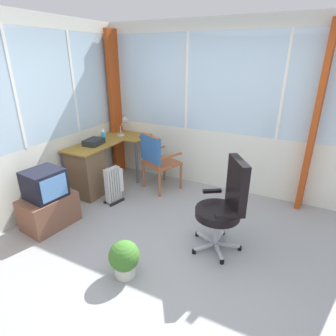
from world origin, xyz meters
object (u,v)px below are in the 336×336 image
object	(u,v)px
spray_bottle	(103,135)
office_chair	(226,202)
tv_remote	(143,138)
paper_tray	(94,142)
space_heater	(114,184)
potted_plant	(124,258)
tv_on_stand	(48,202)
desk_lamp	(125,123)
desk	(89,169)
wooden_armchair	(155,156)

from	to	relation	value
spray_bottle	office_chair	xyz separation A→B (m)	(-0.75, -2.26, -0.28)
tv_remote	paper_tray	bearing A→B (deg)	174.71
space_heater	potted_plant	size ratio (longest dim) A/B	1.42
spray_bottle	tv_on_stand	size ratio (longest dim) A/B	0.28
desk_lamp	potted_plant	xyz separation A→B (m)	(-2.11, -1.41, -0.76)
desk	tv_on_stand	distance (m)	0.94
desk_lamp	office_chair	distance (m)	2.52
desk	wooden_armchair	world-z (taller)	wooden_armchair
spray_bottle	desk_lamp	bearing A→B (deg)	-11.53
paper_tray	space_heater	world-z (taller)	paper_tray
paper_tray	office_chair	size ratio (longest dim) A/B	0.28
paper_tray	wooden_armchair	world-z (taller)	wooden_armchair
spray_bottle	space_heater	xyz separation A→B (m)	(-0.44, -0.50, -0.59)
office_chair	tv_on_stand	xyz separation A→B (m)	(-0.58, 2.13, -0.25)
spray_bottle	wooden_armchair	xyz separation A→B (m)	(0.17, -0.87, -0.28)
desk	spray_bottle	size ratio (longest dim) A/B	6.65
wooden_armchair	desk_lamp	bearing A→B (deg)	67.86
paper_tray	space_heater	size ratio (longest dim) A/B	0.54
space_heater	paper_tray	bearing A→B (deg)	66.91
space_heater	office_chair	bearing A→B (deg)	-99.85
tv_remote	potted_plant	xyz separation A→B (m)	(-2.03, -1.02, -0.57)
desk	tv_remote	bearing A→B (deg)	-31.88
spray_bottle	wooden_armchair	distance (m)	0.93
tv_remote	paper_tray	world-z (taller)	paper_tray
tv_remote	space_heater	bearing A→B (deg)	-146.03
desk_lamp	spray_bottle	world-z (taller)	desk_lamp
desk_lamp	spray_bottle	xyz separation A→B (m)	(-0.48, 0.10, -0.10)
desk	paper_tray	size ratio (longest dim) A/B	4.78
tv_remote	space_heater	world-z (taller)	tv_remote
paper_tray	office_chair	bearing A→B (deg)	-102.98
paper_tray	tv_on_stand	bearing A→B (deg)	-172.63
spray_bottle	wooden_armchair	size ratio (longest dim) A/B	0.23
office_chair	space_heater	bearing A→B (deg)	80.15
desk_lamp	tv_remote	distance (m)	0.44
desk_lamp	office_chair	xyz separation A→B (m)	(-1.23, -2.16, -0.37)
tv_remote	spray_bottle	xyz separation A→B (m)	(-0.40, 0.49, 0.09)
wooden_armchair	tv_remote	bearing A→B (deg)	58.12
desk	tv_remote	distance (m)	1.01
spray_bottle	potted_plant	size ratio (longest dim) A/B	0.55
space_heater	potted_plant	bearing A→B (deg)	-139.47
tv_remote	tv_on_stand	distance (m)	1.82
desk_lamp	potted_plant	size ratio (longest dim) A/B	0.81
spray_bottle	potted_plant	world-z (taller)	spray_bottle
office_chair	potted_plant	size ratio (longest dim) A/B	2.75
desk_lamp	paper_tray	xyz separation A→B (m)	(-0.71, 0.11, -0.16)
tv_on_stand	space_heater	xyz separation A→B (m)	(0.89, -0.37, -0.06)
tv_remote	wooden_armchair	world-z (taller)	wooden_armchair
desk	wooden_armchair	bearing A→B (deg)	-56.93
office_chair	paper_tray	bearing A→B (deg)	77.02
space_heater	potted_plant	world-z (taller)	space_heater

